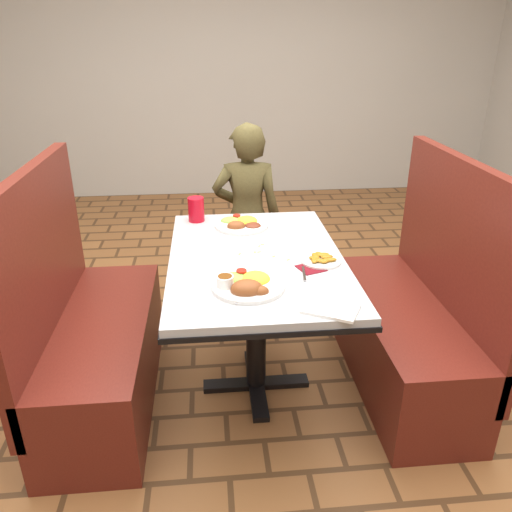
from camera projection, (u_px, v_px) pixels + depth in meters
name	position (u px, v px, depth m)	size (l,w,h in m)	color
dining_table	(256.00, 275.00, 2.36)	(0.81, 1.21, 0.75)	silver
booth_bench_left	(93.00, 341.00, 2.42)	(0.47, 1.20, 1.17)	maroon
booth_bench_right	(410.00, 324.00, 2.56)	(0.47, 1.20, 1.17)	maroon
diner_person	(247.00, 217.00, 3.23)	(0.44, 0.29, 1.21)	brown
near_dinner_plate	(247.00, 281.00, 2.01)	(0.30, 0.30, 0.09)	white
far_dinner_plate	(241.00, 222.00, 2.66)	(0.28, 0.28, 0.07)	white
plantain_plate	(321.00, 260.00, 2.25)	(0.18, 0.18, 0.03)	white
maroon_napkin	(311.00, 268.00, 2.19)	(0.11, 0.11, 0.00)	maroon
spoon_utensil	(304.00, 273.00, 2.14)	(0.01, 0.14, 0.00)	silver
red_tumbler	(196.00, 209.00, 2.73)	(0.09, 0.09, 0.13)	red
paper_napkin	(331.00, 308.00, 1.87)	(0.20, 0.15, 0.01)	white
knife_utensil	(254.00, 287.00, 2.01)	(0.01, 0.15, 0.00)	silver
fork_utensil	(242.00, 294.00, 1.96)	(0.01, 0.15, 0.00)	silver
lettuce_shreds	(263.00, 250.00, 2.38)	(0.28, 0.32, 0.00)	#90B649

